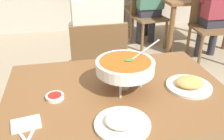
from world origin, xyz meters
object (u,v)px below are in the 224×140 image
(appetizer_plate, at_px, (189,84))
(chair_bg_right, at_px, (144,4))
(curry_bowl, at_px, (125,67))
(dining_table_far, at_px, (191,5))
(rice_plate, at_px, (122,122))
(chair_bg_middle, at_px, (209,21))
(chair_diner_main, at_px, (98,67))
(dining_table_main, at_px, (118,109))
(chair_bg_left, at_px, (147,11))
(patron_bg_middle, at_px, (217,3))
(sauce_dish, at_px, (55,97))
(diner_main, at_px, (96,39))

(appetizer_plate, relative_size, chair_bg_right, 0.27)
(curry_bowl, xyz_separation_m, dining_table_far, (1.60, 2.26, -0.26))
(chair_bg_right, bearing_deg, rice_plate, -110.20)
(rice_plate, distance_m, chair_bg_right, 3.35)
(curry_bowl, relative_size, rice_plate, 1.39)
(chair_bg_middle, bearing_deg, chair_diner_main, -147.58)
(dining_table_main, height_order, chair_bg_left, chair_bg_left)
(chair_diner_main, xyz_separation_m, rice_plate, (-0.04, -0.98, 0.23))
(rice_plate, height_order, patron_bg_middle, patron_bg_middle)
(curry_bowl, relative_size, chair_bg_left, 0.37)
(rice_plate, xyz_separation_m, appetizer_plate, (0.42, 0.23, 0.00))
(appetizer_plate, bearing_deg, patron_bg_middle, 53.48)
(chair_bg_right, bearing_deg, chair_bg_left, -103.72)
(chair_bg_middle, distance_m, chair_bg_right, 1.24)
(sauce_dish, relative_size, chair_bg_left, 0.10)
(chair_diner_main, height_order, chair_bg_left, same)
(chair_diner_main, xyz_separation_m, chair_bg_middle, (1.62, 1.03, 0.00))
(diner_main, distance_m, chair_bg_middle, 1.91)
(diner_main, xyz_separation_m, appetizer_plate, (0.38, -0.78, -0.00))
(chair_diner_main, bearing_deg, sauce_dish, -114.30)
(sauce_dish, distance_m, dining_table_far, 3.01)
(chair_diner_main, relative_size, rice_plate, 3.75)
(dining_table_main, distance_m, patron_bg_middle, 2.40)
(chair_bg_left, bearing_deg, rice_plate, -111.33)
(patron_bg_middle, bearing_deg, appetizer_plate, -126.52)
(dining_table_main, xyz_separation_m, chair_diner_main, (-0.00, 0.71, -0.10))
(chair_bg_middle, bearing_deg, chair_bg_right, 113.83)
(patron_bg_middle, bearing_deg, dining_table_main, -134.40)
(dining_table_main, height_order, dining_table_far, same)
(curry_bowl, height_order, rice_plate, curry_bowl)
(chair_bg_left, bearing_deg, patron_bg_middle, -45.01)
(curry_bowl, bearing_deg, rice_plate, -106.21)
(curry_bowl, relative_size, patron_bg_middle, 0.25)
(dining_table_main, bearing_deg, curry_bowl, 30.28)
(appetizer_plate, bearing_deg, dining_table_main, 174.25)
(chair_bg_middle, bearing_deg, curry_bowl, -132.58)
(appetizer_plate, bearing_deg, sauce_dish, 176.77)
(chair_diner_main, relative_size, dining_table_far, 0.90)
(rice_plate, bearing_deg, curry_bowl, 73.79)
(rice_plate, bearing_deg, dining_table_main, 80.99)
(dining_table_main, bearing_deg, chair_diner_main, 90.00)
(chair_bg_middle, height_order, patron_bg_middle, patron_bg_middle)
(chair_diner_main, bearing_deg, diner_main, 90.00)
(chair_diner_main, relative_size, diner_main, 0.69)
(diner_main, height_order, appetizer_plate, diner_main)
(dining_table_main, bearing_deg, sauce_dish, 179.76)
(dining_table_main, xyz_separation_m, appetizer_plate, (0.38, -0.04, 0.13))
(curry_bowl, bearing_deg, chair_diner_main, 93.52)
(curry_bowl, xyz_separation_m, appetizer_plate, (0.34, -0.06, -0.11))
(chair_bg_right, bearing_deg, appetizer_plate, -104.13)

